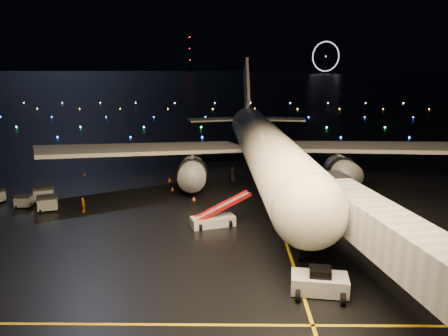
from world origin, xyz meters
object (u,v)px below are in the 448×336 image
Objects in this scene: baggage_cart_1 at (23,201)px; belt_loader at (213,211)px; baggage_cart_0 at (47,203)px; pushback_tug at (320,280)px; baggage_cart_2 at (44,194)px; crew_c at (83,205)px; airliner at (262,119)px.

belt_loader is at bearing -17.96° from baggage_cart_1.
belt_loader reaches higher than baggage_cart_0.
baggage_cart_2 is (-28.75, 21.27, -0.02)m from pushback_tug.
pushback_tug is at bearing -77.90° from belt_loader.
belt_loader is (-8.15, 13.32, 0.61)m from pushback_tug.
baggage_cart_0 is at bearing -23.41° from baggage_cart_1.
belt_loader is at bearing -40.48° from baggage_cart_2.
baggage_cart_1 is at bearing 156.11° from pushback_tug.
pushback_tug is 32.29m from baggage_cart_0.
belt_loader is 3.97× the size of crew_c.
airliner is at bearing 90.15° from crew_c.
belt_loader is at bearing 39.89° from crew_c.
belt_loader reaches higher than baggage_cart_1.
crew_c reaches higher than baggage_cart_1.
airliner reaches higher than belt_loader.
airliner is 32.08m from baggage_cart_1.
pushback_tug is at bearing -55.88° from baggage_cart_2.
pushback_tug is 35.77m from baggage_cart_2.
pushback_tug is (1.85, -31.79, -7.67)m from airliner.
belt_loader reaches higher than crew_c.
airliner is 37.28× the size of crew_c.
pushback_tug is at bearing 18.45° from crew_c.
airliner is 15.08× the size of pushback_tug.
baggage_cart_0 is (-25.08, -13.97, -7.75)m from airliner.
baggage_cart_0 is 3.90m from baggage_cart_2.
baggage_cart_1 is 2.69m from baggage_cart_2.
baggage_cart_0 reaches higher than crew_c.
baggage_cart_2 reaches higher than baggage_cart_0.
crew_c is at bearing 144.51° from belt_loader.
baggage_cart_0 is at bearing 147.14° from belt_loader.
crew_c is 6.98m from baggage_cart_2.
airliner reaches higher than baggage_cart_0.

